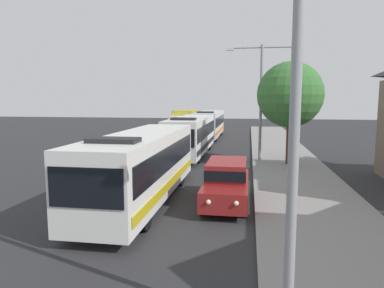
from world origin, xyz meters
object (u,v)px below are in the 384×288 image
at_px(bus_lead, 142,164).
at_px(white_suv, 227,181).
at_px(bus_middle, 209,123).
at_px(box_truck_oncoming, 184,122).
at_px(streetlamp_near, 297,71).
at_px(bus_second_in_line, 191,134).
at_px(streetlamp_mid, 261,91).
at_px(roadside_tree, 290,95).

distance_m(bus_lead, white_suv, 3.76).
bearing_deg(bus_middle, box_truck_oncoming, 150.71).
distance_m(bus_middle, streetlamp_near, 34.96).
relative_size(bus_second_in_line, bus_middle, 0.95).
relative_size(white_suv, streetlamp_near, 0.62).
height_order(box_truck_oncoming, streetlamp_near, streetlamp_near).
xyz_separation_m(bus_second_in_line, bus_middle, (0.00, 12.93, 0.00)).
height_order(bus_second_in_line, bus_middle, same).
bearing_deg(bus_second_in_line, bus_lead, -90.00).
bearing_deg(bus_middle, streetlamp_near, -81.08).
height_order(bus_middle, streetlamp_near, streetlamp_near).
bearing_deg(bus_lead, streetlamp_near, -56.74).
distance_m(bus_middle, streetlamp_mid, 16.50).
distance_m(streetlamp_near, roadside_tree, 18.03).
bearing_deg(bus_second_in_line, roadside_tree, -25.87).
bearing_deg(box_truck_oncoming, bus_second_in_line, -77.41).
bearing_deg(box_truck_oncoming, white_suv, -75.87).
height_order(bus_second_in_line, streetlamp_mid, streetlamp_mid).
bearing_deg(streetlamp_mid, streetlamp_near, -90.00).
height_order(bus_second_in_line, roadside_tree, roadside_tree).
distance_m(bus_lead, roadside_tree, 12.51).
xyz_separation_m(streetlamp_mid, roadside_tree, (1.86, -1.23, -0.28)).
bearing_deg(streetlamp_mid, bus_middle, 109.53).
relative_size(white_suv, streetlamp_mid, 0.60).
bearing_deg(bus_lead, bus_middle, 90.00).
bearing_deg(roadside_tree, bus_middle, 113.82).
bearing_deg(white_suv, box_truck_oncoming, 104.13).
bearing_deg(streetlamp_mid, roadside_tree, -33.41).
xyz_separation_m(bus_second_in_line, streetlamp_near, (5.40, -21.45, 3.34)).
xyz_separation_m(bus_lead, white_suv, (3.70, 0.19, -0.66)).
relative_size(bus_middle, box_truck_oncoming, 1.62).
relative_size(bus_lead, box_truck_oncoming, 1.48).
height_order(bus_lead, white_suv, bus_lead).
distance_m(bus_second_in_line, roadside_tree, 8.65).
xyz_separation_m(white_suv, streetlamp_near, (1.70, -8.42, 3.99)).
height_order(bus_lead, streetlamp_mid, streetlamp_mid).
xyz_separation_m(bus_middle, roadside_tree, (7.26, -16.45, 3.12)).
bearing_deg(bus_second_in_line, streetlamp_mid, -23.00).
height_order(streetlamp_near, roadside_tree, streetlamp_near).
height_order(bus_lead, box_truck_oncoming, bus_lead).
bearing_deg(streetlamp_near, bus_middle, 98.92).
bearing_deg(bus_middle, bus_lead, -90.00).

